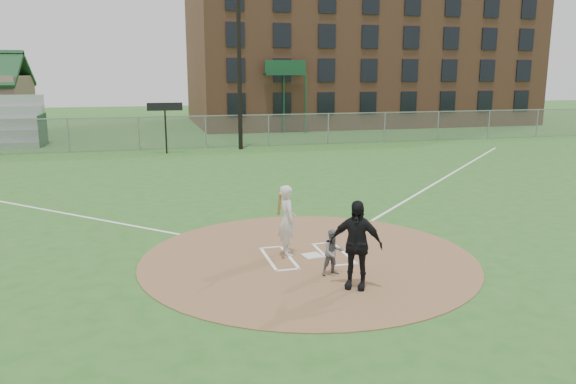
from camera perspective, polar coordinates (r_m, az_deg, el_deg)
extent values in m
plane|color=#26581E|center=(14.23, 2.07, -6.75)|extent=(140.00, 140.00, 0.00)
cylinder|color=brown|center=(14.23, 2.07, -6.71)|extent=(8.40, 8.40, 0.02)
cube|color=silver|center=(14.32, 2.47, -6.48)|extent=(0.52, 0.52, 0.03)
cube|color=white|center=(25.83, 15.54, 1.36)|extent=(17.04, 17.04, 0.01)
cube|color=white|center=(22.93, -27.22, -0.85)|extent=(17.04, 17.04, 0.01)
imported|color=slate|center=(12.94, 4.61, -6.13)|extent=(0.56, 0.46, 1.07)
imported|color=black|center=(12.10, 6.91, -5.31)|extent=(1.22, 1.00, 1.94)
cube|color=white|center=(14.12, -2.02, -6.80)|extent=(0.08, 1.80, 0.01)
cube|color=white|center=(14.24, 0.15, -6.62)|extent=(0.08, 1.80, 0.01)
cube|color=white|center=(15.01, -1.74, -5.64)|extent=(0.62, 0.08, 0.01)
cube|color=white|center=(13.36, 0.02, -7.90)|extent=(0.62, 0.08, 0.01)
cube|color=white|center=(14.67, 5.66, -6.13)|extent=(0.08, 1.80, 0.01)
cube|color=white|center=(14.49, 3.61, -6.32)|extent=(0.08, 1.80, 0.01)
cube|color=white|center=(15.39, 3.51, -5.22)|extent=(0.62, 0.08, 0.01)
cube|color=white|center=(13.77, 5.87, -7.34)|extent=(0.62, 0.08, 0.01)
imported|color=silver|center=(14.21, -0.08, -2.89)|extent=(0.46, 0.68, 1.81)
cylinder|color=olive|center=(13.63, -0.87, -1.24)|extent=(0.16, 0.60, 0.70)
cube|color=slate|center=(35.30, -8.35, 6.04)|extent=(56.00, 0.03, 2.00)
cube|color=gray|center=(35.21, -8.40, 7.66)|extent=(56.00, 0.06, 0.06)
cube|color=gray|center=(35.30, -8.35, 6.04)|extent=(56.08, 0.08, 2.00)
cube|color=#194728|center=(39.73, -23.63, 5.82)|extent=(0.08, 3.20, 2.00)
cube|color=brown|center=(54.74, 6.83, 14.96)|extent=(30.00, 16.00, 15.00)
cube|color=black|center=(47.29, 10.42, 15.21)|extent=(26.60, 0.10, 12.20)
cube|color=#194728|center=(43.63, -0.27, 11.88)|extent=(3.20, 1.00, 0.15)
cube|color=#194728|center=(44.17, -0.43, 8.96)|extent=(0.12, 0.12, 4.50)
cube|color=#194728|center=(43.66, 1.81, 8.92)|extent=(0.12, 0.12, 4.50)
cube|color=#194728|center=(43.63, -0.27, 12.60)|extent=(3.20, 0.08, 1.00)
cylinder|color=black|center=(34.44, -5.00, 14.31)|extent=(0.26, 0.26, 12.00)
cylinder|color=black|center=(33.29, -12.31, 6.06)|extent=(0.10, 0.10, 2.60)
cube|color=black|center=(33.18, -12.42, 8.47)|extent=(2.00, 0.10, 0.45)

